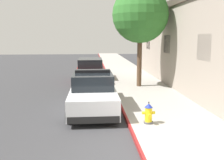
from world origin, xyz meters
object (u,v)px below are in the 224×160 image
police_cruiser (93,92)px  street_tree (140,15)px  fire_hydrant (149,113)px  parked_car_silver_ahead (90,70)px

police_cruiser → street_tree: bearing=56.6°
fire_hydrant → police_cruiser: bearing=128.3°
police_cruiser → parked_car_silver_ahead: size_ratio=1.00×
parked_car_silver_ahead → fire_hydrant: size_ratio=6.37×
parked_car_silver_ahead → street_tree: (2.95, -2.90, 3.58)m
police_cruiser → parked_car_silver_ahead: 7.16m
police_cruiser → parked_car_silver_ahead: bearing=91.1°
parked_car_silver_ahead → fire_hydrant: (2.02, -9.54, -0.25)m
police_cruiser → fire_hydrant: size_ratio=6.37×
parked_car_silver_ahead → fire_hydrant: bearing=-78.1°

